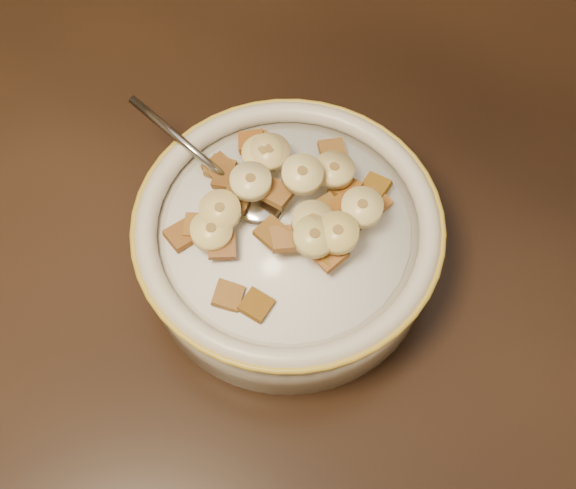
# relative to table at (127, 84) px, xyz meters

# --- Properties ---
(floor) EXTENTS (4.00, 4.50, 0.10)m
(floor) POSITION_rel_table_xyz_m (0.00, 0.00, -0.78)
(floor) COLOR #422816
(floor) RESTS_ON ground
(table) EXTENTS (1.43, 0.95, 0.04)m
(table) POSITION_rel_table_xyz_m (0.00, 0.00, 0.00)
(table) COLOR black
(table) RESTS_ON floor
(cereal_bowl) EXTENTS (0.23, 0.23, 0.05)m
(cereal_bowl) POSITION_rel_table_xyz_m (0.20, -0.16, 0.05)
(cereal_bowl) COLOR beige
(cereal_bowl) RESTS_ON table
(milk) EXTENTS (0.19, 0.19, 0.00)m
(milk) POSITION_rel_table_xyz_m (0.20, -0.16, 0.07)
(milk) COLOR white
(milk) RESTS_ON cereal_bowl
(spoon) EXTENTS (0.07, 0.06, 0.01)m
(spoon) POSITION_rel_table_xyz_m (0.17, -0.15, 0.08)
(spoon) COLOR #949494
(spoon) RESTS_ON cereal_bowl
(cereal_square_0) EXTENTS (0.03, 0.03, 0.01)m
(cereal_square_0) POSITION_rel_table_xyz_m (0.19, -0.18, 0.10)
(cereal_square_0) COLOR brown
(cereal_square_0) RESTS_ON milk
(cereal_square_1) EXTENTS (0.02, 0.02, 0.01)m
(cereal_square_1) POSITION_rel_table_xyz_m (0.13, -0.12, 0.08)
(cereal_square_1) COLOR brown
(cereal_square_1) RESTS_ON milk
(cereal_square_2) EXTENTS (0.03, 0.03, 0.01)m
(cereal_square_2) POSITION_rel_table_xyz_m (0.19, -0.23, 0.08)
(cereal_square_2) COLOR #8B5716
(cereal_square_2) RESTS_ON milk
(cereal_square_3) EXTENTS (0.02, 0.02, 0.01)m
(cereal_square_3) POSITION_rel_table_xyz_m (0.14, -0.13, 0.08)
(cereal_square_3) COLOR brown
(cereal_square_3) RESTS_ON milk
(cereal_square_4) EXTENTS (0.03, 0.03, 0.01)m
(cereal_square_4) POSITION_rel_table_xyz_m (0.23, -0.15, 0.09)
(cereal_square_4) COLOR brown
(cereal_square_4) RESTS_ON milk
(cereal_square_5) EXTENTS (0.03, 0.03, 0.01)m
(cereal_square_5) POSITION_rel_table_xyz_m (0.19, -0.15, 0.09)
(cereal_square_5) COLOR brown
(cereal_square_5) RESTS_ON milk
(cereal_square_6) EXTENTS (0.03, 0.03, 0.01)m
(cereal_square_6) POSITION_rel_table_xyz_m (0.20, -0.18, 0.10)
(cereal_square_6) COLOR brown
(cereal_square_6) RESTS_ON milk
(cereal_square_7) EXTENTS (0.03, 0.03, 0.01)m
(cereal_square_7) POSITION_rel_table_xyz_m (0.24, -0.15, 0.09)
(cereal_square_7) COLOR brown
(cereal_square_7) RESTS_ON milk
(cereal_square_8) EXTENTS (0.03, 0.03, 0.01)m
(cereal_square_8) POSITION_rel_table_xyz_m (0.22, -0.15, 0.09)
(cereal_square_8) COLOR brown
(cereal_square_8) RESTS_ON milk
(cereal_square_9) EXTENTS (0.03, 0.03, 0.01)m
(cereal_square_9) POSITION_rel_table_xyz_m (0.12, -0.19, 0.08)
(cereal_square_9) COLOR brown
(cereal_square_9) RESTS_ON milk
(cereal_square_10) EXTENTS (0.03, 0.03, 0.01)m
(cereal_square_10) POSITION_rel_table_xyz_m (0.25, -0.12, 0.08)
(cereal_square_10) COLOR brown
(cereal_square_10) RESTS_ON milk
(cereal_square_11) EXTENTS (0.03, 0.03, 0.01)m
(cereal_square_11) POSITION_rel_table_xyz_m (0.23, -0.18, 0.09)
(cereal_square_11) COLOR #966819
(cereal_square_11) RESTS_ON milk
(cereal_square_12) EXTENTS (0.02, 0.02, 0.01)m
(cereal_square_12) POSITION_rel_table_xyz_m (0.13, -0.18, 0.08)
(cereal_square_12) COLOR #99612B
(cereal_square_12) RESTS_ON milk
(cereal_square_13) EXTENTS (0.03, 0.03, 0.01)m
(cereal_square_13) POSITION_rel_table_xyz_m (0.13, -0.12, 0.08)
(cereal_square_13) COLOR brown
(cereal_square_13) RESTS_ON milk
(cereal_square_14) EXTENTS (0.02, 0.02, 0.01)m
(cereal_square_14) POSITION_rel_table_xyz_m (0.17, -0.23, 0.08)
(cereal_square_14) COLOR brown
(cereal_square_14) RESTS_ON milk
(cereal_square_15) EXTENTS (0.03, 0.03, 0.01)m
(cereal_square_15) POSITION_rel_table_xyz_m (0.23, -0.19, 0.09)
(cereal_square_15) COLOR #976233
(cereal_square_15) RESTS_ON milk
(cereal_square_16) EXTENTS (0.03, 0.03, 0.01)m
(cereal_square_16) POSITION_rel_table_xyz_m (0.15, -0.10, 0.08)
(cereal_square_16) COLOR brown
(cereal_square_16) RESTS_ON milk
(cereal_square_17) EXTENTS (0.03, 0.03, 0.01)m
(cereal_square_17) POSITION_rel_table_xyz_m (0.22, -0.09, 0.08)
(cereal_square_17) COLOR brown
(cereal_square_17) RESTS_ON milk
(cereal_square_18) EXTENTS (0.02, 0.02, 0.01)m
(cereal_square_18) POSITION_rel_table_xyz_m (0.15, -0.15, 0.09)
(cereal_square_18) COLOR brown
(cereal_square_18) RESTS_ON milk
(cereal_square_19) EXTENTS (0.03, 0.03, 0.01)m
(cereal_square_19) POSITION_rel_table_xyz_m (0.15, -0.19, 0.09)
(cereal_square_19) COLOR #925A33
(cereal_square_19) RESTS_ON milk
(cereal_square_20) EXTENTS (0.03, 0.03, 0.01)m
(cereal_square_20) POSITION_rel_table_xyz_m (0.16, -0.09, 0.08)
(cereal_square_20) COLOR olive
(cereal_square_20) RESTS_ON milk
(cereal_square_21) EXTENTS (0.03, 0.03, 0.01)m
(cereal_square_21) POSITION_rel_table_xyz_m (0.23, -0.16, 0.09)
(cereal_square_21) COLOR brown
(cereal_square_21) RESTS_ON milk
(cereal_square_22) EXTENTS (0.03, 0.03, 0.01)m
(cereal_square_22) POSITION_rel_table_xyz_m (0.26, -0.13, 0.08)
(cereal_square_22) COLOR #9B5D27
(cereal_square_22) RESTS_ON milk
(cereal_square_23) EXTENTS (0.03, 0.03, 0.01)m
(cereal_square_23) POSITION_rel_table_xyz_m (0.23, -0.12, 0.08)
(cereal_square_23) COLOR brown
(cereal_square_23) RESTS_ON milk
(banana_slice_0) EXTENTS (0.04, 0.04, 0.01)m
(banana_slice_0) POSITION_rel_table_xyz_m (0.15, -0.19, 0.09)
(banana_slice_0) COLOR #E2BE74
(banana_slice_0) RESTS_ON milk
(banana_slice_1) EXTENTS (0.04, 0.03, 0.01)m
(banana_slice_1) POSITION_rel_table_xyz_m (0.22, -0.18, 0.10)
(banana_slice_1) COLOR #D7C368
(banana_slice_1) RESTS_ON milk
(banana_slice_2) EXTENTS (0.04, 0.04, 0.01)m
(banana_slice_2) POSITION_rel_table_xyz_m (0.25, -0.15, 0.10)
(banana_slice_2) COLOR #F8E89E
(banana_slice_2) RESTS_ON milk
(banana_slice_3) EXTENTS (0.04, 0.04, 0.02)m
(banana_slice_3) POSITION_rel_table_xyz_m (0.22, -0.17, 0.10)
(banana_slice_3) COLOR #E6D17D
(banana_slice_3) RESTS_ON milk
(banana_slice_4) EXTENTS (0.04, 0.04, 0.01)m
(banana_slice_4) POSITION_rel_table_xyz_m (0.17, -0.12, 0.10)
(banana_slice_4) COLOR #F9DF99
(banana_slice_4) RESTS_ON milk
(banana_slice_5) EXTENTS (0.04, 0.04, 0.01)m
(banana_slice_5) POSITION_rel_table_xyz_m (0.20, -0.13, 0.11)
(banana_slice_5) COLOR #F8ED92
(banana_slice_5) RESTS_ON milk
(banana_slice_6) EXTENTS (0.04, 0.04, 0.01)m
(banana_slice_6) POSITION_rel_table_xyz_m (0.22, -0.12, 0.09)
(banana_slice_6) COLOR #FFD988
(banana_slice_6) RESTS_ON milk
(banana_slice_7) EXTENTS (0.04, 0.04, 0.01)m
(banana_slice_7) POSITION_rel_table_xyz_m (0.16, -0.14, 0.10)
(banana_slice_7) COLOR beige
(banana_slice_7) RESTS_ON milk
(banana_slice_8) EXTENTS (0.04, 0.04, 0.01)m
(banana_slice_8) POSITION_rel_table_xyz_m (0.24, -0.17, 0.10)
(banana_slice_8) COLOR #F1E373
(banana_slice_8) RESTS_ON milk
(banana_slice_9) EXTENTS (0.03, 0.03, 0.01)m
(banana_slice_9) POSITION_rel_table_xyz_m (0.15, -0.17, 0.10)
(banana_slice_9) COLOR tan
(banana_slice_9) RESTS_ON milk
(banana_slice_10) EXTENTS (0.04, 0.04, 0.01)m
(banana_slice_10) POSITION_rel_table_xyz_m (0.17, -0.11, 0.10)
(banana_slice_10) COLOR tan
(banana_slice_10) RESTS_ON milk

